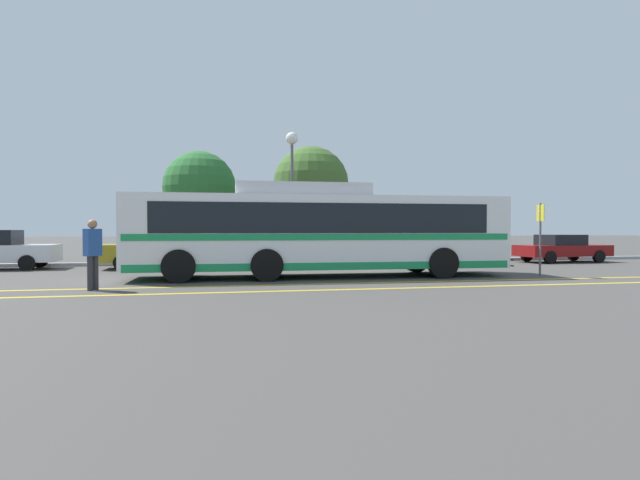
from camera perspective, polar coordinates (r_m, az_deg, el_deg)
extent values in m
plane|color=#423F3D|center=(17.53, 4.44, -3.99)|extent=(220.00, 220.00, 0.00)
cube|color=gold|center=(14.61, 1.70, -5.01)|extent=(32.39, 0.20, 0.01)
cube|color=gold|center=(13.20, 3.13, -5.67)|extent=(32.39, 0.20, 0.01)
cube|color=#99999E|center=(23.47, -3.28, -2.50)|extent=(40.39, 0.36, 0.15)
cube|color=white|center=(16.67, 0.00, 0.91)|extent=(12.44, 2.82, 2.36)
cube|color=black|center=(16.68, 0.00, 2.43)|extent=(10.71, 2.82, 0.94)
cube|color=#198C4C|center=(16.68, 0.00, 0.41)|extent=(12.20, 2.85, 0.20)
cube|color=#198C4C|center=(16.71, 0.00, -2.72)|extent=(12.20, 2.84, 0.24)
cube|color=black|center=(18.77, 19.03, 1.08)|extent=(0.09, 2.22, 1.69)
cube|color=black|center=(18.80, 19.05, 4.01)|extent=(0.08, 1.77, 0.24)
cube|color=silver|center=(16.63, -2.11, 5.68)|extent=(4.38, 2.12, 0.41)
cube|color=black|center=(18.94, 19.75, -2.00)|extent=(0.08, 1.89, 0.04)
cube|color=black|center=(18.95, 19.75, -2.61)|extent=(0.08, 1.89, 0.04)
cylinder|color=black|center=(18.90, 10.90, -2.11)|extent=(1.01, 0.30, 1.00)
cylinder|color=black|center=(16.66, 13.87, -2.56)|extent=(1.01, 0.30, 1.00)
cylinder|color=black|center=(17.70, -6.62, -2.32)|extent=(1.01, 0.30, 1.00)
cylinder|color=black|center=(15.28, -6.10, -2.87)|extent=(1.01, 0.30, 1.00)
cylinder|color=black|center=(17.74, -15.05, -2.35)|extent=(1.01, 0.30, 1.00)
cylinder|color=black|center=(15.33, -15.86, -2.89)|extent=(1.01, 0.30, 1.00)
cylinder|color=black|center=(23.96, -29.35, -2.03)|extent=(0.61, 0.23, 0.60)
cylinder|color=black|center=(22.39, -30.48, -2.26)|extent=(0.61, 0.23, 0.60)
cube|color=olive|center=(21.52, -17.59, -1.37)|extent=(4.75, 2.05, 0.69)
cube|color=black|center=(21.52, -17.91, 0.16)|extent=(2.03, 1.72, 0.46)
cylinder|color=black|center=(22.37, -13.71, -2.13)|extent=(0.61, 0.22, 0.60)
cylinder|color=black|center=(20.60, -13.73, -2.42)|extent=(0.61, 0.22, 0.60)
cylinder|color=black|center=(22.57, -21.11, -2.15)|extent=(0.61, 0.22, 0.60)
cylinder|color=black|center=(20.82, -21.75, -2.43)|extent=(0.61, 0.22, 0.60)
cube|color=maroon|center=(21.97, -0.90, -1.20)|extent=(4.70, 2.18, 0.73)
cube|color=black|center=(21.94, -1.20, 0.40)|extent=(2.05, 1.73, 0.49)
cylinder|color=black|center=(23.01, 2.41, -2.01)|extent=(0.62, 0.25, 0.60)
cylinder|color=black|center=(21.33, 3.11, -2.26)|extent=(0.62, 0.25, 0.60)
cylinder|color=black|center=(22.75, -4.66, -2.05)|extent=(0.62, 0.25, 0.60)
cylinder|color=black|center=(21.05, -4.52, -2.31)|extent=(0.62, 0.25, 0.60)
cube|color=navy|center=(23.79, 13.30, -1.21)|extent=(4.82, 2.12, 0.61)
cube|color=black|center=(23.71, 13.05, 0.09)|extent=(2.08, 1.71, 0.47)
cylinder|color=black|center=(25.26, 15.27, -1.77)|extent=(0.61, 0.24, 0.60)
cylinder|color=black|center=(23.82, 17.36, -1.96)|extent=(0.61, 0.24, 0.60)
cylinder|color=black|center=(23.90, 9.24, -1.91)|extent=(0.61, 0.24, 0.60)
cylinder|color=black|center=(22.37, 11.06, -2.12)|extent=(0.61, 0.24, 0.60)
cube|color=maroon|center=(27.06, 25.95, -1.09)|extent=(4.58, 2.02, 0.54)
cube|color=black|center=(26.97, 25.78, 0.02)|extent=(1.97, 1.64, 0.51)
cylinder|color=black|center=(28.60, 26.96, -1.52)|extent=(0.61, 0.24, 0.60)
cylinder|color=black|center=(27.40, 29.26, -1.65)|extent=(0.61, 0.24, 0.60)
cylinder|color=black|center=(26.83, 22.55, -1.65)|extent=(0.61, 0.24, 0.60)
cylinder|color=black|center=(25.54, 24.80, -1.80)|extent=(0.61, 0.24, 0.60)
cylinder|color=#2D2D33|center=(14.20, -24.80, -3.49)|extent=(0.14, 0.14, 0.89)
cylinder|color=#2D2D33|center=(14.31, -24.26, -3.45)|extent=(0.14, 0.14, 0.89)
cube|color=#264C99|center=(14.22, -24.56, -0.25)|extent=(0.43, 0.47, 0.71)
sphere|color=#9E704C|center=(14.21, -24.57, 1.66)|extent=(0.24, 0.24, 0.24)
cylinder|color=#59595E|center=(18.43, 23.87, 0.03)|extent=(0.07, 0.07, 2.48)
cube|color=yellow|center=(18.44, 23.89, 2.85)|extent=(0.04, 0.40, 0.56)
cylinder|color=#59595E|center=(24.15, -3.22, 4.18)|extent=(0.14, 0.14, 5.69)
sphere|color=silver|center=(24.52, -3.23, 11.53)|extent=(0.60, 0.60, 0.60)
cylinder|color=#513823|center=(26.71, -1.05, 0.49)|extent=(0.28, 0.28, 2.52)
sphere|color=#3D6028|center=(26.82, -1.05, 6.41)|extent=(4.02, 4.02, 4.02)
cylinder|color=#513823|center=(27.99, -13.59, 0.38)|extent=(0.28, 0.28, 2.42)
sphere|color=#28662D|center=(28.08, -13.61, 5.87)|extent=(3.93, 3.93, 3.93)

